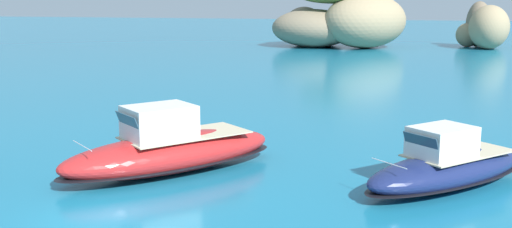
# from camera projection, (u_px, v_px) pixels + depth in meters

# --- Properties ---
(ground_plane) EXTENTS (400.00, 400.00, 0.00)m
(ground_plane) POSITION_uv_depth(u_px,v_px,m) (105.00, 217.00, 22.64)
(ground_plane) COLOR #197093
(islet_large) EXTENTS (24.76, 18.86, 9.19)m
(islet_large) POSITION_uv_depth(u_px,v_px,m) (337.00, 23.00, 97.71)
(islet_large) COLOR #9E8966
(islet_large) RESTS_ON ground
(islet_small) EXTENTS (8.86, 11.68, 7.35)m
(islet_small) POSITION_uv_depth(u_px,v_px,m) (485.00, 29.00, 96.44)
(islet_small) COLOR #756651
(islet_small) RESTS_ON ground
(motorboat_navy) EXTENTS (8.33, 8.67, 2.73)m
(motorboat_navy) POSITION_uv_depth(u_px,v_px,m) (447.00, 167.00, 25.98)
(motorboat_navy) COLOR navy
(motorboat_navy) RESTS_ON ground
(motorboat_red) EXTENTS (9.59, 10.43, 3.21)m
(motorboat_red) POSITION_uv_depth(u_px,v_px,m) (170.00, 150.00, 28.24)
(motorboat_red) COLOR red
(motorboat_red) RESTS_ON ground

